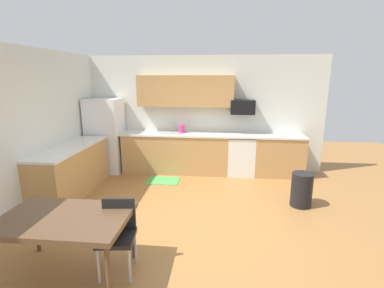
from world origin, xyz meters
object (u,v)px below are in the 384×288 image
Objects in this scene: kettle at (182,129)px; trash_bin at (302,190)px; chair_near_table at (118,230)px; dining_table at (64,221)px; microwave at (242,107)px; refrigerator at (106,135)px; oven_range at (241,155)px.

trash_bin is at bearing -35.33° from kettle.
trash_bin is at bearing 37.21° from chair_near_table.
microwave is at bearing 60.34° from dining_table.
microwave is 4.14m from chair_near_table.
refrigerator is 8.63× the size of kettle.
chair_near_table is at bearing -142.79° from trash_bin.
dining_table is at bearing -164.58° from chair_near_table.
trash_bin is at bearing -60.81° from microwave.
chair_near_table is (1.56, -3.48, -0.36)m from refrigerator.
dining_table is at bearing -145.98° from trash_bin.
oven_range is 4.55× the size of kettle.
oven_range is 1.87m from trash_bin.
dining_table is 1.65× the size of chair_near_table.
refrigerator is 1.23× the size of dining_table.
microwave is (3.18, 0.18, 0.69)m from refrigerator.
oven_range reaches higher than trash_bin.
chair_near_table reaches higher than trash_bin.
refrigerator is at bearing -178.56° from oven_range.
kettle is at bearing 177.93° from oven_range.
microwave reaches higher than dining_table.
dining_table is 2.33× the size of trash_bin.
dining_table is (-2.17, -3.71, 0.21)m from oven_range.
kettle is (-2.33, 1.65, 0.72)m from trash_bin.
oven_range reaches higher than dining_table.
microwave reaches higher than chair_near_table.
kettle reaches higher than trash_bin.
oven_range is 1.07× the size of chair_near_table.
microwave reaches higher than trash_bin.
dining_table is 3.86m from kettle.
oven_range reaches higher than chair_near_table.
microwave is at bearing 2.07° from kettle.
refrigerator is 1.90× the size of oven_range.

